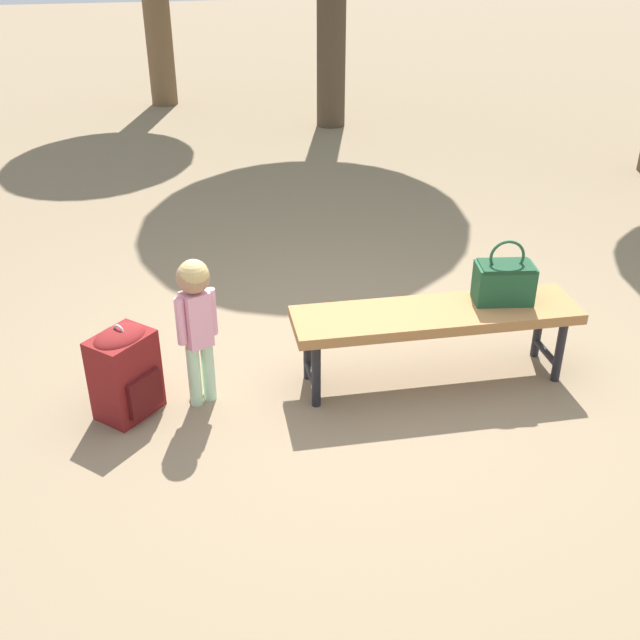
{
  "coord_description": "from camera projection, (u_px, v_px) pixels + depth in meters",
  "views": [
    {
      "loc": [
        0.89,
        3.66,
        2.41
      ],
      "look_at": [
        0.19,
        0.17,
        0.45
      ],
      "focal_mm": 42.4,
      "sensor_mm": 36.0,
      "label": 1
    }
  ],
  "objects": [
    {
      "name": "backpack_large",
      "position": [
        125.0,
        370.0,
        3.96
      ],
      "size": [
        0.39,
        0.39,
        0.54
      ],
      "color": "maroon",
      "rests_on": "ground"
    },
    {
      "name": "handbag",
      "position": [
        504.0,
        281.0,
        4.2
      ],
      "size": [
        0.34,
        0.23,
        0.37
      ],
      "color": "#1E4C2D",
      "rests_on": "park_bench"
    },
    {
      "name": "park_bench",
      "position": [
        436.0,
        319.0,
        4.19
      ],
      "size": [
        1.61,
        0.43,
        0.45
      ],
      "color": "#9E6B3D",
      "rests_on": "ground"
    },
    {
      "name": "child_standing",
      "position": [
        196.0,
        311.0,
        3.91
      ],
      "size": [
        0.22,
        0.17,
        0.86
      ],
      "color": "#B2D8B2",
      "rests_on": "ground"
    },
    {
      "name": "ground_plane",
      "position": [
        345.0,
        370.0,
        4.46
      ],
      "size": [
        40.0,
        40.0,
        0.0
      ],
      "primitive_type": "plane",
      "color": "#7F6B51",
      "rests_on": "ground"
    }
  ]
}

